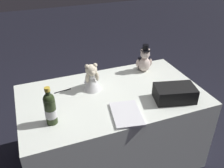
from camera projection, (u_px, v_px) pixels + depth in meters
name	position (u px, v px, depth m)	size (l,w,h in m)	color
ground_plane	(112.00, 155.00, 2.40)	(12.00, 12.00, 0.00)	black
reception_table	(112.00, 127.00, 2.22)	(1.51, 0.88, 0.71)	white
teddy_bear_groom	(144.00, 61.00, 2.35)	(0.16, 0.15, 0.27)	beige
teddy_bear_bride	(91.00, 77.00, 2.06)	(0.15, 0.20, 0.24)	white
champagne_bottle	(50.00, 108.00, 1.67)	(0.08, 0.08, 0.29)	#2A381B
signing_pen	(62.00, 91.00, 2.07)	(0.15, 0.03, 0.01)	black
gift_case_black	(175.00, 93.00, 1.94)	(0.35, 0.26, 0.12)	black
guestbook	(127.00, 114.00, 1.80)	(0.21, 0.30, 0.02)	white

